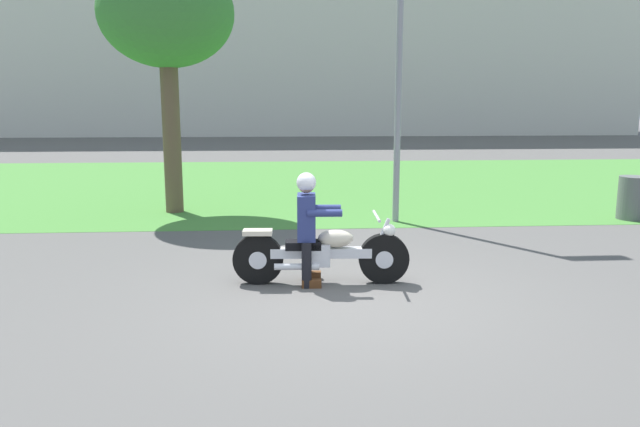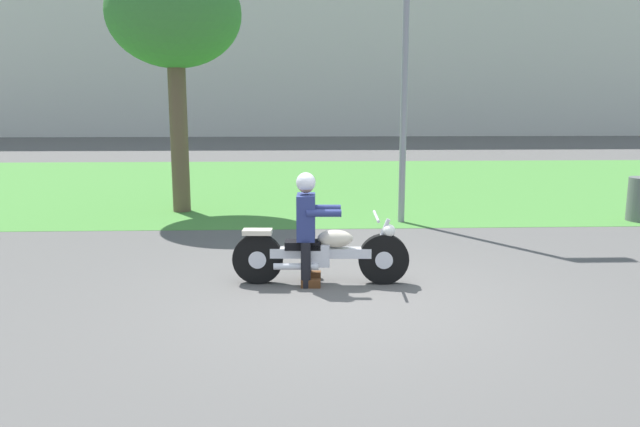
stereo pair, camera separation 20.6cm
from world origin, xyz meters
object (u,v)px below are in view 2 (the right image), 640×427
streetlight_pole (412,18)px  tree_roadside (174,17)px  motorcycle_lead (321,253)px  rider_lead (308,220)px

streetlight_pole → tree_roadside: bearing=163.6°
motorcycle_lead → streetlight_pole: size_ratio=0.37×
rider_lead → streetlight_pole: (1.95, 3.83, 2.87)m
motorcycle_lead → streetlight_pole: bearing=68.0°
rider_lead → tree_roadside: (-2.47, 5.13, 3.03)m
rider_lead → streetlight_pole: 5.17m
rider_lead → tree_roadside: 6.45m
tree_roadside → streetlight_pole: size_ratio=0.84×
rider_lead → tree_roadside: size_ratio=0.28×
motorcycle_lead → rider_lead: size_ratio=1.57×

